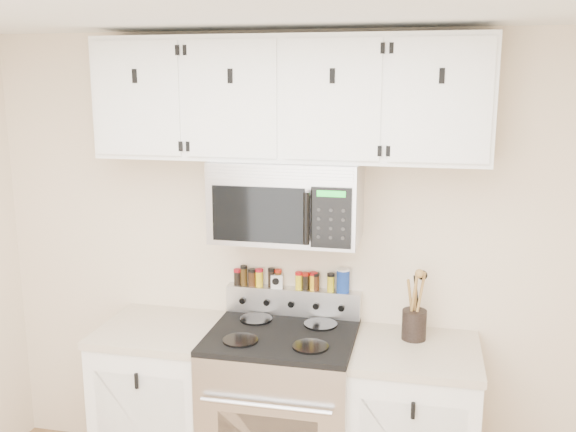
{
  "coord_description": "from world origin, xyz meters",
  "views": [
    {
      "loc": [
        0.71,
        -1.64,
        2.25
      ],
      "look_at": [
        0.03,
        1.45,
        1.57
      ],
      "focal_mm": 40.0,
      "sensor_mm": 36.0,
      "label": 1
    }
  ],
  "objects_px": {
    "utensil_crock": "(414,322)",
    "microwave": "(287,201)",
    "salt_canister": "(343,280)",
    "range": "(282,414)"
  },
  "relations": [
    {
      "from": "range",
      "to": "salt_canister",
      "type": "distance_m",
      "value": 0.79
    },
    {
      "from": "microwave",
      "to": "utensil_crock",
      "type": "distance_m",
      "value": 0.91
    },
    {
      "from": "microwave",
      "to": "salt_canister",
      "type": "relative_size",
      "value": 5.72
    },
    {
      "from": "microwave",
      "to": "utensil_crock",
      "type": "height_order",
      "value": "microwave"
    },
    {
      "from": "utensil_crock",
      "to": "microwave",
      "type": "bearing_deg",
      "value": -179.09
    },
    {
      "from": "range",
      "to": "microwave",
      "type": "xyz_separation_m",
      "value": [
        0.0,
        0.13,
        1.14
      ]
    },
    {
      "from": "microwave",
      "to": "salt_canister",
      "type": "height_order",
      "value": "microwave"
    },
    {
      "from": "microwave",
      "to": "salt_canister",
      "type": "distance_m",
      "value": 0.56
    },
    {
      "from": "microwave",
      "to": "salt_canister",
      "type": "bearing_deg",
      "value": 29.11
    },
    {
      "from": "microwave",
      "to": "utensil_crock",
      "type": "bearing_deg",
      "value": 0.91
    }
  ]
}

